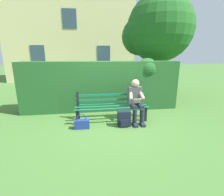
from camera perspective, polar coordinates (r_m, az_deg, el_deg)
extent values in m
plane|color=#477533|center=(4.69, -0.17, -7.83)|extent=(60.00, 60.00, 0.00)
cube|color=black|center=(4.66, 11.66, -5.54)|extent=(0.07, 0.07, 0.42)
cube|color=black|center=(4.41, -12.03, -6.71)|extent=(0.07, 0.07, 0.42)
cube|color=black|center=(4.98, 10.27, -4.12)|extent=(0.07, 0.07, 0.42)
cube|color=black|center=(4.75, -11.76, -5.12)|extent=(0.07, 0.07, 0.42)
cube|color=#197251|center=(4.76, -0.56, -2.03)|extent=(2.03, 0.06, 0.02)
cube|color=#197251|center=(4.54, -0.18, -2.86)|extent=(2.03, 0.06, 0.02)
cube|color=#197251|center=(4.32, 0.25, -3.78)|extent=(2.03, 0.06, 0.02)
cube|color=black|center=(4.90, 10.35, 0.68)|extent=(0.06, 0.06, 0.38)
cube|color=black|center=(4.67, -11.99, -0.10)|extent=(0.06, 0.06, 0.38)
cube|color=#197251|center=(4.71, -0.55, -0.57)|extent=(2.03, 0.02, 0.06)
cube|color=#197251|center=(4.68, -0.55, 1.19)|extent=(2.03, 0.02, 0.06)
cube|color=#4C4C51|center=(4.62, 7.98, 0.79)|extent=(0.38, 0.22, 0.52)
sphere|color=#D8AD8C|center=(4.53, 8.21, 5.14)|extent=(0.22, 0.22, 0.22)
cylinder|color=#232838|center=(4.52, 9.82, -2.76)|extent=(0.13, 0.42, 0.13)
cylinder|color=#232838|center=(4.46, 7.37, -2.89)|extent=(0.13, 0.42, 0.13)
cylinder|color=#232838|center=(4.41, 10.51, -6.52)|extent=(0.12, 0.12, 0.44)
cylinder|color=#232838|center=(4.35, 7.99, -6.70)|extent=(0.12, 0.12, 0.44)
cube|color=#232838|center=(4.41, 10.73, -9.10)|extent=(0.10, 0.24, 0.07)
cube|color=#232838|center=(4.35, 8.20, -9.32)|extent=(0.10, 0.24, 0.07)
cylinder|color=#D8AD8C|center=(4.52, 10.32, 1.17)|extent=(0.14, 0.32, 0.26)
cylinder|color=#D8AD8C|center=(4.43, 6.64, 1.06)|extent=(0.14, 0.32, 0.26)
cube|color=beige|center=(4.40, 8.86, -1.01)|extent=(0.20, 0.07, 0.13)
cube|color=#265B28|center=(5.52, -3.78, 4.36)|extent=(5.12, 0.77, 1.62)
sphere|color=#265B28|center=(5.66, 12.17, 10.11)|extent=(0.69, 0.69, 0.69)
sphere|color=#265B28|center=(5.58, -17.31, 8.89)|extent=(0.61, 0.61, 0.61)
cylinder|color=brown|center=(7.67, 15.45, 8.74)|extent=(0.27, 0.27, 2.14)
sphere|color=#236023|center=(7.72, 16.45, 22.39)|extent=(2.78, 2.78, 2.78)
sphere|color=#236023|center=(7.83, 10.00, 20.57)|extent=(1.67, 1.67, 1.67)
cube|color=beige|center=(13.28, -13.81, 20.93)|extent=(8.82, 2.77, 6.66)
cube|color=#334756|center=(11.79, -2.92, 15.01)|extent=(0.90, 0.04, 1.20)
cube|color=#334756|center=(12.20, -24.67, 13.73)|extent=(0.90, 0.04, 1.20)
cube|color=#334756|center=(12.02, -14.75, 25.44)|extent=(0.90, 0.04, 1.20)
cube|color=#191E33|center=(4.26, 4.25, -7.24)|extent=(0.33, 0.18, 0.41)
cube|color=#191E33|center=(4.19, 4.55, -8.84)|extent=(0.23, 0.04, 0.18)
cylinder|color=#191E33|center=(4.37, 5.23, -6.40)|extent=(0.04, 0.04, 0.25)
cylinder|color=#191E33|center=(4.33, 2.68, -6.55)|extent=(0.04, 0.04, 0.25)
cube|color=navy|center=(4.22, -10.54, -9.04)|extent=(0.38, 0.15, 0.23)
torus|color=navy|center=(4.15, -10.65, -6.95)|extent=(0.23, 0.02, 0.23)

